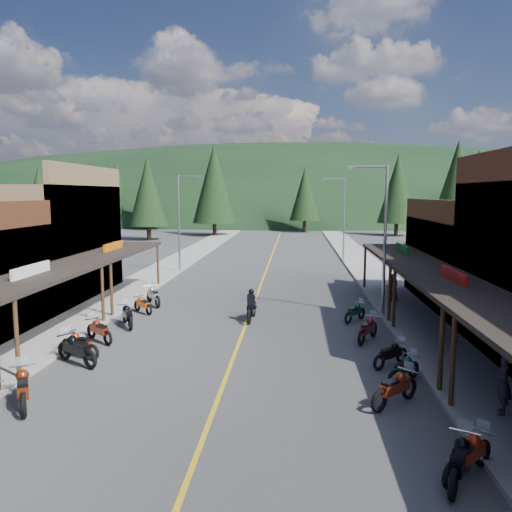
% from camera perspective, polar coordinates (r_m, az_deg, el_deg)
% --- Properties ---
extents(ground, '(220.00, 220.00, 0.00)m').
position_cam_1_polar(ground, '(19.61, -2.92, -12.34)').
color(ground, '#38383A').
rests_on(ground, ground).
extents(centerline, '(0.15, 90.00, 0.01)m').
position_cam_1_polar(centerline, '(38.95, 0.86, -2.47)').
color(centerline, gold).
rests_on(centerline, ground).
extents(sidewalk_west, '(3.40, 94.00, 0.15)m').
position_cam_1_polar(sidewalk_west, '(40.42, -11.55, -2.16)').
color(sidewalk_west, gray).
rests_on(sidewalk_west, ground).
extents(sidewalk_east, '(3.40, 94.00, 0.15)m').
position_cam_1_polar(sidewalk_east, '(39.37, 13.62, -2.47)').
color(sidewalk_east, gray).
rests_on(sidewalk_east, ground).
extents(shop_west_3, '(10.90, 10.20, 8.20)m').
position_cam_1_polar(shop_west_3, '(33.89, -24.10, 1.44)').
color(shop_west_3, brown).
rests_on(shop_west_3, ground).
extents(shop_east_3, '(10.90, 10.20, 6.20)m').
position_cam_1_polar(shop_east_3, '(31.97, 25.22, -0.71)').
color(shop_east_3, '#4C2D16').
rests_on(shop_east_3, ground).
extents(streetlight_1, '(2.16, 0.18, 8.00)m').
position_cam_1_polar(streetlight_1, '(41.44, -8.61, 4.23)').
color(streetlight_1, gray).
rests_on(streetlight_1, ground).
extents(streetlight_2, '(2.16, 0.18, 8.00)m').
position_cam_1_polar(streetlight_2, '(26.79, 14.23, 2.50)').
color(streetlight_2, gray).
rests_on(streetlight_2, ground).
extents(streetlight_3, '(2.16, 0.18, 8.00)m').
position_cam_1_polar(streetlight_3, '(48.58, 9.87, 4.63)').
color(streetlight_3, gray).
rests_on(streetlight_3, ground).
extents(ridge_hill, '(310.00, 140.00, 60.00)m').
position_cam_1_polar(ridge_hill, '(153.48, 3.58, 4.75)').
color(ridge_hill, black).
rests_on(ridge_hill, ground).
extents(pine_0, '(5.04, 5.04, 11.00)m').
position_cam_1_polar(pine_0, '(90.83, -23.52, 6.57)').
color(pine_0, black).
rests_on(pine_0, ground).
extents(pine_1, '(5.88, 5.88, 12.50)m').
position_cam_1_polar(pine_1, '(92.19, -12.28, 7.47)').
color(pine_1, black).
rests_on(pine_1, ground).
extents(pine_2, '(6.72, 6.72, 14.00)m').
position_cam_1_polar(pine_2, '(77.33, -4.81, 8.25)').
color(pine_2, black).
rests_on(pine_2, ground).
extents(pine_3, '(5.04, 5.04, 11.00)m').
position_cam_1_polar(pine_3, '(84.33, 5.60, 7.13)').
color(pine_3, black).
rests_on(pine_3, ground).
extents(pine_4, '(5.88, 5.88, 12.50)m').
position_cam_1_polar(pine_4, '(79.86, 15.87, 7.43)').
color(pine_4, black).
rests_on(pine_4, ground).
extents(pine_5, '(6.72, 6.72, 14.00)m').
position_cam_1_polar(pine_5, '(95.69, 23.97, 7.46)').
color(pine_5, black).
rests_on(pine_5, ground).
extents(pine_7, '(5.88, 5.88, 12.50)m').
position_cam_1_polar(pine_7, '(100.40, -15.70, 7.34)').
color(pine_7, black).
rests_on(pine_7, ground).
extents(pine_8, '(4.48, 4.48, 10.00)m').
position_cam_1_polar(pine_8, '(63.22, -18.35, 6.32)').
color(pine_8, black).
rests_on(pine_8, ground).
extents(pine_9, '(4.93, 4.93, 10.80)m').
position_cam_1_polar(pine_9, '(66.90, 23.46, 6.47)').
color(pine_9, black).
rests_on(pine_9, ground).
extents(pine_10, '(5.38, 5.38, 11.60)m').
position_cam_1_polar(pine_10, '(71.30, -12.26, 7.23)').
color(pine_10, black).
rests_on(pine_10, ground).
extents(pine_11, '(5.82, 5.82, 12.40)m').
position_cam_1_polar(pine_11, '(59.00, 22.01, 7.31)').
color(pine_11, black).
rests_on(pine_11, ground).
extents(bike_west_6, '(1.84, 2.42, 1.34)m').
position_cam_1_polar(bike_west_6, '(17.37, -25.10, -13.31)').
color(bike_west_6, maroon).
rests_on(bike_west_6, ground).
extents(bike_west_7, '(2.39, 1.90, 1.33)m').
position_cam_1_polar(bike_west_7, '(20.57, -19.83, -9.86)').
color(bike_west_7, black).
rests_on(bike_west_7, ground).
extents(bike_west_8, '(2.20, 1.58, 1.20)m').
position_cam_1_polar(bike_west_8, '(21.39, -19.53, -9.38)').
color(bike_west_8, '#A92A0C').
rests_on(bike_west_8, ground).
extents(bike_west_9, '(2.02, 1.85, 1.18)m').
position_cam_1_polar(bike_west_9, '(23.29, -17.49, -7.98)').
color(bike_west_9, maroon).
rests_on(bike_west_9, ground).
extents(bike_west_10, '(1.69, 2.26, 1.25)m').
position_cam_1_polar(bike_west_10, '(25.49, -14.49, -6.48)').
color(bike_west_10, black).
rests_on(bike_west_10, ground).
extents(bike_west_11, '(1.75, 1.73, 1.06)m').
position_cam_1_polar(bike_west_11, '(28.14, -12.81, -5.34)').
color(bike_west_11, '#C9570E').
rests_on(bike_west_11, ground).
extents(bike_west_12, '(1.86, 2.31, 1.29)m').
position_cam_1_polar(bike_west_12, '(29.90, -11.66, -4.34)').
color(bike_west_12, '#97989C').
rests_on(bike_west_12, ground).
extents(bike_east_4, '(1.56, 2.18, 1.19)m').
position_cam_1_polar(bike_east_4, '(13.01, 22.25, -20.63)').
color(bike_east_4, black).
rests_on(bike_east_4, ground).
extents(bike_east_5, '(1.94, 1.91, 1.17)m').
position_cam_1_polar(bike_east_5, '(13.31, 23.08, -20.07)').
color(bike_east_5, '#AB260C').
rests_on(bike_east_5, ground).
extents(bike_east_6, '(2.05, 2.00, 1.23)m').
position_cam_1_polar(bike_east_6, '(16.50, 15.59, -14.18)').
color(bike_east_6, maroon).
rests_on(bike_east_6, ground).
extents(bike_east_7, '(1.72, 1.79, 1.07)m').
position_cam_1_polar(bike_east_7, '(18.44, 16.55, -12.16)').
color(bike_east_7, '#0C3D1D').
rests_on(bike_east_7, ground).
extents(bike_east_8, '(1.82, 1.70, 1.07)m').
position_cam_1_polar(bike_east_8, '(19.90, 15.16, -10.67)').
color(bike_east_8, black).
rests_on(bike_east_8, ground).
extents(bike_east_9, '(1.65, 2.25, 1.24)m').
position_cam_1_polar(bike_east_9, '(22.89, 12.66, -8.01)').
color(bike_east_9, maroon).
rests_on(bike_east_9, ground).
extents(bike_east_10, '(1.63, 1.91, 1.09)m').
position_cam_1_polar(bike_east_10, '(26.19, 11.26, -6.20)').
color(bike_east_10, '#0C3E27').
rests_on(bike_east_10, ground).
extents(rider_on_bike, '(0.89, 2.30, 1.72)m').
position_cam_1_polar(rider_on_bike, '(25.88, -0.51, -5.90)').
color(rider_on_bike, black).
rests_on(rider_on_bike, ground).
extents(pedestrian_east_a, '(0.61, 0.76, 1.82)m').
position_cam_1_polar(pedestrian_east_a, '(16.59, 26.43, -12.93)').
color(pedestrian_east_a, '#262030').
rests_on(pedestrian_east_a, sidewalk_east).
extents(pedestrian_east_b, '(0.83, 0.51, 1.64)m').
position_cam_1_polar(pedestrian_east_b, '(30.85, 15.30, -3.48)').
color(pedestrian_east_b, brown).
rests_on(pedestrian_east_b, sidewalk_east).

